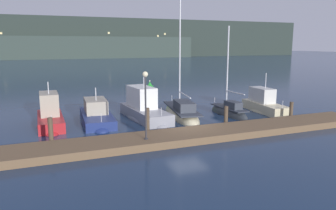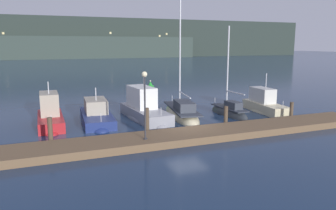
{
  "view_description": "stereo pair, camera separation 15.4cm",
  "coord_description": "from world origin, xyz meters",
  "px_view_note": "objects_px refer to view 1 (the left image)",
  "views": [
    {
      "loc": [
        -9.44,
        -19.68,
        5.92
      ],
      "look_at": [
        0.0,
        3.66,
        1.2
      ],
      "focal_mm": 35.0,
      "sensor_mm": 36.0,
      "label": 1
    },
    {
      "loc": [
        -9.3,
        -19.74,
        5.92
      ],
      "look_at": [
        0.0,
        3.66,
        1.2
      ],
      "focal_mm": 35.0,
      "sensor_mm": 36.0,
      "label": 2
    }
  ],
  "objects_px": {
    "motorboat_berth_1": "(50,119)",
    "dock_lamppost": "(145,94)",
    "motorboat_berth_2": "(97,119)",
    "sailboat_berth_5": "(229,114)",
    "channel_buoy": "(150,91)",
    "sailboat_berth_4": "(182,114)",
    "motorboat_berth_3": "(144,113)",
    "motorboat_berth_6": "(264,107)"
  },
  "relations": [
    {
      "from": "dock_lamppost",
      "to": "channel_buoy",
      "type": "bearing_deg",
      "value": 70.41
    },
    {
      "from": "motorboat_berth_6",
      "to": "dock_lamppost",
      "type": "height_order",
      "value": "dock_lamppost"
    },
    {
      "from": "motorboat_berth_2",
      "to": "dock_lamppost",
      "type": "relative_size",
      "value": 1.74
    },
    {
      "from": "sailboat_berth_5",
      "to": "motorboat_berth_6",
      "type": "bearing_deg",
      "value": 0.0
    },
    {
      "from": "motorboat_berth_3",
      "to": "dock_lamppost",
      "type": "bearing_deg",
      "value": -107.11
    },
    {
      "from": "motorboat_berth_2",
      "to": "sailboat_berth_5",
      "type": "relative_size",
      "value": 0.84
    },
    {
      "from": "motorboat_berth_6",
      "to": "dock_lamppost",
      "type": "relative_size",
      "value": 1.49
    },
    {
      "from": "motorboat_berth_3",
      "to": "sailboat_berth_5",
      "type": "distance_m",
      "value": 7.2
    },
    {
      "from": "motorboat_berth_6",
      "to": "channel_buoy",
      "type": "distance_m",
      "value": 13.36
    },
    {
      "from": "motorboat_berth_3",
      "to": "motorboat_berth_6",
      "type": "height_order",
      "value": "motorboat_berth_3"
    },
    {
      "from": "motorboat_berth_2",
      "to": "channel_buoy",
      "type": "distance_m",
      "value": 12.59
    },
    {
      "from": "motorboat_berth_3",
      "to": "channel_buoy",
      "type": "distance_m",
      "value": 10.92
    },
    {
      "from": "motorboat_berth_2",
      "to": "dock_lamppost",
      "type": "height_order",
      "value": "dock_lamppost"
    },
    {
      "from": "channel_buoy",
      "to": "dock_lamppost",
      "type": "bearing_deg",
      "value": -109.59
    },
    {
      "from": "sailboat_berth_5",
      "to": "motorboat_berth_6",
      "type": "height_order",
      "value": "sailboat_berth_5"
    },
    {
      "from": "sailboat_berth_4",
      "to": "sailboat_berth_5",
      "type": "bearing_deg",
      "value": -16.87
    },
    {
      "from": "motorboat_berth_1",
      "to": "channel_buoy",
      "type": "distance_m",
      "value": 14.71
    },
    {
      "from": "motorboat_berth_3",
      "to": "sailboat_berth_5",
      "type": "bearing_deg",
      "value": -10.87
    },
    {
      "from": "motorboat_berth_2",
      "to": "motorboat_berth_3",
      "type": "relative_size",
      "value": 0.92
    },
    {
      "from": "sailboat_berth_5",
      "to": "channel_buoy",
      "type": "height_order",
      "value": "sailboat_berth_5"
    },
    {
      "from": "motorboat_berth_2",
      "to": "sailboat_berth_5",
      "type": "xyz_separation_m",
      "value": [
        10.81,
        -1.58,
        -0.14
      ]
    },
    {
      "from": "motorboat_berth_3",
      "to": "dock_lamppost",
      "type": "distance_m",
      "value": 7.78
    },
    {
      "from": "motorboat_berth_2",
      "to": "dock_lamppost",
      "type": "bearing_deg",
      "value": -77.54
    },
    {
      "from": "motorboat_berth_3",
      "to": "sailboat_berth_5",
      "type": "xyz_separation_m",
      "value": [
        7.06,
        -1.36,
        -0.35
      ]
    },
    {
      "from": "channel_buoy",
      "to": "dock_lamppost",
      "type": "height_order",
      "value": "dock_lamppost"
    },
    {
      "from": "motorboat_berth_3",
      "to": "dock_lamppost",
      "type": "xyz_separation_m",
      "value": [
        -2.15,
        -6.99,
        2.64
      ]
    },
    {
      "from": "sailboat_berth_4",
      "to": "channel_buoy",
      "type": "relative_size",
      "value": 6.69
    },
    {
      "from": "sailboat_berth_5",
      "to": "channel_buoy",
      "type": "xyz_separation_m",
      "value": [
        -3.11,
        11.53,
        0.59
      ]
    },
    {
      "from": "channel_buoy",
      "to": "motorboat_berth_2",
      "type": "bearing_deg",
      "value": -127.74
    },
    {
      "from": "sailboat_berth_4",
      "to": "dock_lamppost",
      "type": "xyz_separation_m",
      "value": [
        -5.35,
        -6.81,
        2.96
      ]
    },
    {
      "from": "motorboat_berth_1",
      "to": "dock_lamppost",
      "type": "bearing_deg",
      "value": -56.47
    },
    {
      "from": "sailboat_berth_4",
      "to": "motorboat_berth_2",
      "type": "bearing_deg",
      "value": 176.67
    },
    {
      "from": "sailboat_berth_4",
      "to": "motorboat_berth_6",
      "type": "bearing_deg",
      "value": -8.87
    },
    {
      "from": "channel_buoy",
      "to": "dock_lamppost",
      "type": "relative_size",
      "value": 0.48
    },
    {
      "from": "sailboat_berth_4",
      "to": "channel_buoy",
      "type": "distance_m",
      "value": 10.4
    },
    {
      "from": "motorboat_berth_1",
      "to": "motorboat_berth_3",
      "type": "distance_m",
      "value": 7.11
    },
    {
      "from": "motorboat_berth_3",
      "to": "channel_buoy",
      "type": "relative_size",
      "value": 3.93
    },
    {
      "from": "motorboat_berth_6",
      "to": "channel_buoy",
      "type": "relative_size",
      "value": 3.1
    },
    {
      "from": "motorboat_berth_2",
      "to": "sailboat_berth_4",
      "type": "distance_m",
      "value": 6.96
    },
    {
      "from": "sailboat_berth_5",
      "to": "motorboat_berth_1",
      "type": "bearing_deg",
      "value": 172.7
    },
    {
      "from": "sailboat_berth_4",
      "to": "sailboat_berth_5",
      "type": "xyz_separation_m",
      "value": [
        3.87,
        -1.17,
        -0.03
      ]
    },
    {
      "from": "motorboat_berth_1",
      "to": "dock_lamppost",
      "type": "height_order",
      "value": "dock_lamppost"
    }
  ]
}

